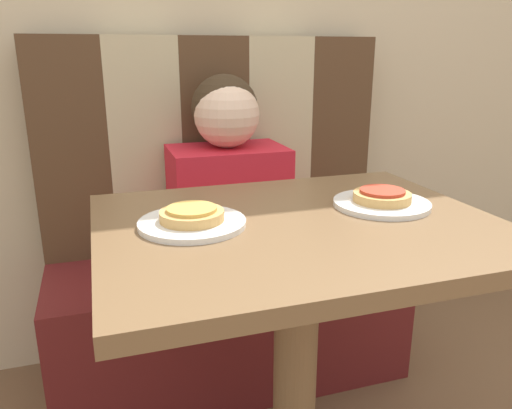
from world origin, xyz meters
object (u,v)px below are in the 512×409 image
at_px(person, 227,174).
at_px(pizza_right, 382,196).
at_px(plate_right, 381,204).
at_px(plate_left, 192,223).
at_px(pizza_left, 192,214).

relative_size(person, pizza_right, 4.62).
bearing_deg(plate_right, pizza_right, 165.96).
relative_size(plate_left, pizza_left, 1.68).
bearing_deg(plate_right, plate_left, 180.00).
distance_m(plate_right, pizza_right, 0.02).
distance_m(plate_left, plate_right, 0.44).
xyz_separation_m(person, plate_left, (-0.22, -0.56, 0.04)).
bearing_deg(pizza_right, person, 111.58).
relative_size(pizza_left, pizza_right, 1.00).
relative_size(person, plate_right, 2.75).
xyz_separation_m(person, pizza_left, (-0.22, -0.56, 0.06)).
height_order(plate_right, pizza_left, pizza_left).
height_order(person, plate_right, person).
bearing_deg(person, pizza_left, -111.58).
distance_m(pizza_left, pizza_right, 0.44).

